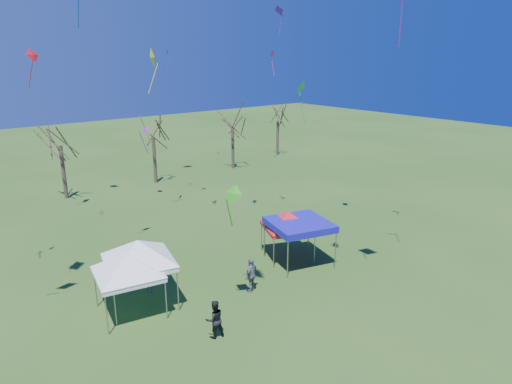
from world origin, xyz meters
The scene contains 19 objects.
ground centered at (0.00, 0.00, 0.00)m, with size 140.00×140.00×0.00m, color #274C18.
tree_2 centered at (-2.37, 24.38, 6.29)m, with size 3.71×3.71×8.18m.
tree_3 centered at (6.03, 24.04, 6.08)m, with size 3.59×3.59×7.91m.
tree_4 centered at (15.36, 24.00, 6.06)m, with size 3.58×3.58×7.89m.
tree_5 centered at (23.72, 26.07, 5.73)m, with size 3.39×3.39×7.46m.
tent_white_west centered at (-5.88, 3.56, 2.91)m, with size 4.02×4.02×3.61m.
tent_white_mid centered at (-5.08, 4.05, 3.17)m, with size 4.32×4.32×3.93m.
tent_red centered at (4.31, 3.48, 2.74)m, with size 3.59×3.59×3.40m.
tent_blue centered at (4.29, 2.45, 2.41)m, with size 4.10×4.10×2.62m.
person_dark centered at (-3.86, -0.63, 0.87)m, with size 0.85×0.66×1.74m, color black.
person_grey centered at (-0.07, 1.53, 0.94)m, with size 1.10×0.46×1.87m, color slate.
kite_19 centered at (4.84, 18.18, 12.11)m, with size 0.58×0.76×1.92m.
kite_17 centered at (6.25, 4.64, 10.04)m, with size 0.96×0.68×2.66m.
kite_18 centered at (7.95, 8.53, 14.70)m, with size 0.53×0.78×1.90m.
kite_13 centered at (-4.86, 19.23, 11.91)m, with size 1.17×0.99×2.65m.
kite_11 centered at (2.00, 15.08, 11.74)m, with size 1.19×1.27×3.16m.
kite_1 centered at (-1.97, 0.46, 5.97)m, with size 0.82×1.05×2.08m.
kite_12 centered at (19.35, 22.26, 12.00)m, with size 0.93×0.53×2.76m.
kite_22 centered at (3.11, 19.48, 5.87)m, with size 0.75×0.85×2.41m.
Camera 1 is at (-13.51, -15.31, 11.98)m, focal length 32.00 mm.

